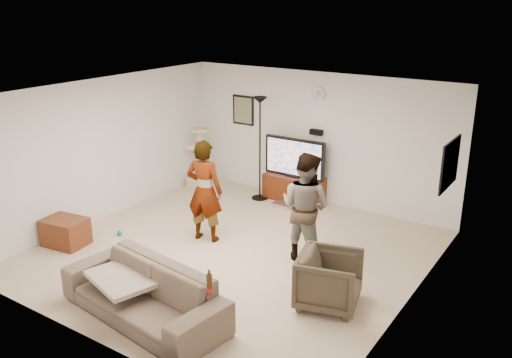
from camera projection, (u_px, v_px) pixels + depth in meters
The scene contains 24 objects.
floor at pixel (233, 253), 8.45m from camera, with size 5.50×5.50×0.02m, color tan.
ceiling at pixel (231, 92), 7.64m from camera, with size 5.50×5.50×0.02m, color white.
wall_back at pixel (317, 138), 10.21m from camera, with size 5.50×0.04×2.50m, color white.
wall_front at pixel (84, 243), 5.88m from camera, with size 5.50×0.04×2.50m, color white.
wall_left at pixel (106, 149), 9.49m from camera, with size 0.04×5.50×2.50m, color white.
wall_right at pixel (414, 216), 6.60m from camera, with size 0.04×5.50×2.50m, color white.
wall_clock at pixel (318, 94), 9.92m from camera, with size 0.26×0.26×0.04m, color silver.
wall_speaker at pixel (316, 132), 10.12m from camera, with size 0.25×0.10×0.10m, color black.
picture_back at pixel (243, 110), 10.98m from camera, with size 0.42×0.03×0.52m, color #706D54.
picture_right at pixel (450, 164), 7.79m from camera, with size 0.03×0.78×0.62m, color tan.
tv_stand at pixel (294, 188), 10.52m from camera, with size 1.19×0.45×0.50m, color #441A0A.
console_box at pixel (284, 205), 10.27m from camera, with size 0.40×0.30×0.07m, color #BAB9C6.
tv at pixel (295, 158), 10.32m from camera, with size 1.26×0.08×0.75m, color black.
tv_screen at pixel (294, 158), 10.29m from camera, with size 1.16×0.01×0.66m, color gold.
floor_lamp at pixel (260, 149), 10.37m from camera, with size 0.32×0.32×2.02m, color black.
cat_tree at pixel (199, 157), 11.22m from camera, with size 0.41×0.41×1.27m, color #C3B993.
person_left at pixel (205, 191), 8.64m from camera, with size 0.61×0.40×1.68m, color beige.
person_right at pixel (305, 207), 8.01m from camera, with size 0.81×0.63×1.67m, color #336788.
sofa at pixel (143, 293), 6.64m from camera, with size 2.29×0.89×0.67m, color brown.
throw_blanket at pixel (124, 278), 6.77m from camera, with size 0.90×0.70×0.06m, color #C6AF9B.
beer_bottle at pixel (209, 284), 5.94m from camera, with size 0.06×0.06×0.25m, color #3C230A.
armchair at pixel (329, 280), 6.89m from camera, with size 0.77×0.79×0.72m, color #3C3226.
side_table at pixel (65, 232), 8.64m from camera, with size 0.66×0.50×0.44m, color #522411.
toy_ball at pixel (120, 233), 9.02m from camera, with size 0.09×0.09×0.09m, color #008684.
Camera 1 is at (4.52, -6.16, 3.80)m, focal length 37.87 mm.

